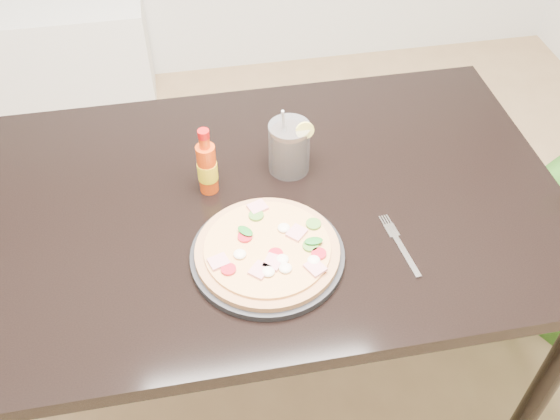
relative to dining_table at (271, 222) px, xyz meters
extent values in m
cube|color=black|center=(0.00, 0.00, 0.06)|extent=(1.40, 0.90, 0.04)
cylinder|color=black|center=(0.64, -0.39, -0.31)|extent=(0.06, 0.06, 0.71)
cylinder|color=black|center=(-0.64, 0.39, -0.31)|extent=(0.06, 0.06, 0.71)
cylinder|color=black|center=(0.64, 0.39, -0.31)|extent=(0.06, 0.06, 0.71)
cylinder|color=black|center=(-0.04, -0.18, 0.09)|extent=(0.34, 0.34, 0.02)
cylinder|color=tan|center=(-0.04, -0.18, 0.11)|extent=(0.31, 0.31, 0.01)
cylinder|color=#FFC56E|center=(-0.04, -0.18, 0.12)|extent=(0.27, 0.27, 0.01)
cube|color=pink|center=(-0.15, -0.21, 0.12)|extent=(0.05, 0.04, 0.01)
cube|color=pink|center=(-0.07, -0.24, 0.12)|extent=(0.05, 0.05, 0.01)
cube|color=pink|center=(-0.04, -0.23, 0.12)|extent=(0.05, 0.05, 0.01)
cube|color=pink|center=(0.03, -0.16, 0.12)|extent=(0.05, 0.05, 0.01)
cube|color=pink|center=(-0.04, -0.06, 0.12)|extent=(0.05, 0.05, 0.01)
cube|color=pink|center=(0.05, -0.26, 0.12)|extent=(0.05, 0.05, 0.01)
cylinder|color=red|center=(-0.08, -0.15, 0.12)|extent=(0.03, 0.03, 0.01)
cylinder|color=red|center=(-0.03, -0.21, 0.12)|extent=(0.03, 0.03, 0.01)
cylinder|color=red|center=(-0.13, -0.23, 0.12)|extent=(0.03, 0.03, 0.01)
cylinder|color=red|center=(0.06, -0.22, 0.12)|extent=(0.03, 0.03, 0.01)
cylinder|color=#487E2A|center=(0.07, -0.14, 0.12)|extent=(0.03, 0.03, 0.01)
cylinder|color=#487E2A|center=(0.05, -0.20, 0.12)|extent=(0.03, 0.03, 0.01)
cylinder|color=#487E2A|center=(-0.05, -0.09, 0.12)|extent=(0.03, 0.03, 0.01)
ellipsoid|color=white|center=(-0.10, -0.19, 0.12)|extent=(0.03, 0.03, 0.01)
ellipsoid|color=white|center=(-0.05, -0.25, 0.12)|extent=(0.03, 0.03, 0.01)
ellipsoid|color=white|center=(-0.01, -0.23, 0.12)|extent=(0.03, 0.03, 0.01)
ellipsoid|color=white|center=(0.01, -0.14, 0.12)|extent=(0.03, 0.03, 0.01)
ellipsoid|color=white|center=(-0.01, -0.25, 0.12)|extent=(0.03, 0.03, 0.01)
ellipsoid|color=white|center=(0.05, -0.24, 0.12)|extent=(0.03, 0.03, 0.01)
ellipsoid|color=#1B7220|center=(0.06, -0.19, 0.13)|extent=(0.04, 0.02, 0.00)
ellipsoid|color=#1B7220|center=(-0.08, -0.14, 0.13)|extent=(0.04, 0.04, 0.00)
cylinder|color=#DE410D|center=(-0.14, 0.06, 0.15)|extent=(0.06, 0.06, 0.13)
cylinder|color=yellow|center=(-0.14, 0.06, 0.14)|extent=(0.05, 0.05, 0.05)
cylinder|color=#DE410D|center=(-0.14, 0.06, 0.23)|extent=(0.02, 0.02, 0.03)
cylinder|color=red|center=(-0.14, 0.06, 0.25)|extent=(0.03, 0.03, 0.02)
cylinder|color=black|center=(0.06, 0.10, 0.14)|extent=(0.09, 0.09, 0.12)
cylinder|color=silver|center=(0.06, 0.10, 0.15)|extent=(0.10, 0.10, 0.13)
cylinder|color=#F2E059|center=(0.10, 0.08, 0.21)|extent=(0.04, 0.01, 0.04)
cylinder|color=#B2B2B7|center=(0.05, 0.11, 0.19)|extent=(0.03, 0.06, 0.17)
cube|color=silver|center=(0.26, -0.24, 0.09)|extent=(0.03, 0.12, 0.00)
cube|color=silver|center=(0.25, -0.16, 0.09)|extent=(0.03, 0.04, 0.00)
cube|color=silver|center=(0.24, -0.12, 0.09)|extent=(0.01, 0.03, 0.00)
cube|color=silver|center=(0.24, -0.12, 0.09)|extent=(0.01, 0.03, 0.00)
cube|color=silver|center=(0.25, -0.12, 0.09)|extent=(0.01, 0.03, 0.00)
cube|color=silver|center=(0.26, -0.12, 0.09)|extent=(0.01, 0.03, 0.00)
camera|label=1|loc=(-0.17, -1.04, 1.13)|focal=40.00mm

